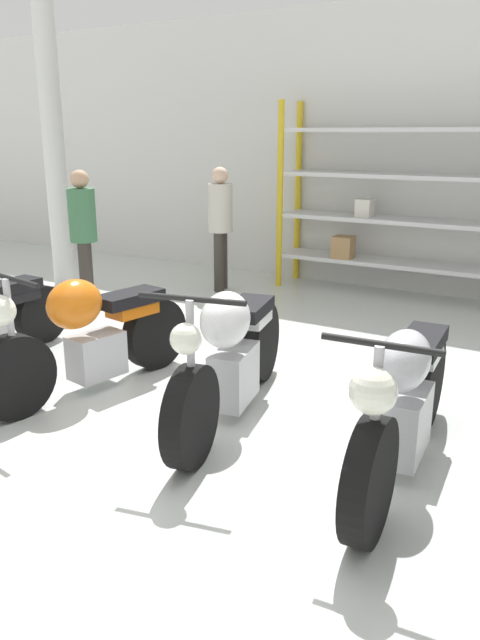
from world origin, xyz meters
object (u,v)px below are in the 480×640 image
shelving_rack (428,200)px  motorcycle_silver (404,402)px  person_near_rack (220,219)px  motorcycle_orange (88,335)px  person_browsing (83,228)px  motorcycle_white (231,354)px

shelving_rack → motorcycle_silver: size_ratio=1.77×
person_near_rack → motorcycle_orange: bearing=88.9°
motorcycle_orange → person_browsing: 2.74m
shelving_rack → person_browsing: (-3.41, -2.35, -0.30)m
motorcycle_white → person_browsing: person_browsing is taller
person_near_rack → person_browsing: bearing=40.8°
motorcycle_silver → person_near_rack: person_near_rack is taller
motorcycle_silver → person_near_rack: size_ratio=1.35×
person_near_rack → motorcycle_white: bearing=107.3°
motorcycle_orange → person_near_rack: 3.58m
motorcycle_white → person_near_rack: (-2.14, 3.25, 0.46)m
motorcycle_silver → person_near_rack: bearing=-138.5°
shelving_rack → person_near_rack: bearing=-160.4°
motorcycle_white → person_browsing: bearing=-131.6°
motorcycle_orange → person_near_rack: (-0.91, 3.43, 0.46)m
shelving_rack → motorcycle_orange: bearing=-109.5°
motorcycle_white → person_near_rack: 3.92m
motorcycle_orange → person_near_rack: bearing=-154.8°
motorcycle_silver → person_browsing: bearing=-117.3°
shelving_rack → motorcycle_orange: shelving_rack is taller
shelving_rack → motorcycle_orange: size_ratio=1.94×
motorcycle_orange → person_near_rack: person_near_rack is taller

